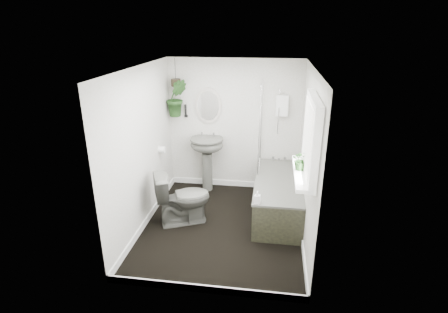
# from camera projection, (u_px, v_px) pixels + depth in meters

# --- Properties ---
(floor) EXTENTS (2.30, 2.80, 0.02)m
(floor) POSITION_uv_depth(u_px,v_px,m) (223.00, 226.00, 5.20)
(floor) COLOR black
(floor) RESTS_ON ground
(ceiling) EXTENTS (2.30, 2.80, 0.02)m
(ceiling) POSITION_uv_depth(u_px,v_px,m) (222.00, 67.00, 4.38)
(ceiling) COLOR white
(ceiling) RESTS_ON ground
(wall_back) EXTENTS (2.30, 0.02, 2.30)m
(wall_back) POSITION_uv_depth(u_px,v_px,m) (234.00, 126.00, 6.09)
(wall_back) COLOR silver
(wall_back) RESTS_ON ground
(wall_front) EXTENTS (2.30, 0.02, 2.30)m
(wall_front) POSITION_uv_depth(u_px,v_px,m) (202.00, 202.00, 3.49)
(wall_front) COLOR silver
(wall_front) RESTS_ON ground
(wall_left) EXTENTS (0.02, 2.80, 2.30)m
(wall_left) POSITION_uv_depth(u_px,v_px,m) (142.00, 149.00, 4.94)
(wall_left) COLOR silver
(wall_left) RESTS_ON ground
(wall_right) EXTENTS (0.02, 2.80, 2.30)m
(wall_right) POSITION_uv_depth(u_px,v_px,m) (309.00, 158.00, 4.63)
(wall_right) COLOR silver
(wall_right) RESTS_ON ground
(skirting) EXTENTS (2.30, 2.80, 0.10)m
(skirting) POSITION_uv_depth(u_px,v_px,m) (223.00, 223.00, 5.18)
(skirting) COLOR white
(skirting) RESTS_ON floor
(bathtub) EXTENTS (0.72, 1.72, 0.58)m
(bathtub) POSITION_uv_depth(u_px,v_px,m) (278.00, 197.00, 5.45)
(bathtub) COLOR #4D4E47
(bathtub) RESTS_ON floor
(bath_screen) EXTENTS (0.04, 0.72, 1.40)m
(bath_screen) POSITION_uv_depth(u_px,v_px,m) (260.00, 126.00, 5.60)
(bath_screen) COLOR silver
(bath_screen) RESTS_ON bathtub
(shower_box) EXTENTS (0.20, 0.10, 0.35)m
(shower_box) POSITION_uv_depth(u_px,v_px,m) (282.00, 105.00, 5.78)
(shower_box) COLOR white
(shower_box) RESTS_ON wall_back
(oval_mirror) EXTENTS (0.46, 0.03, 0.62)m
(oval_mirror) POSITION_uv_depth(u_px,v_px,m) (208.00, 106.00, 5.99)
(oval_mirror) COLOR #B7AFA4
(oval_mirror) RESTS_ON wall_back
(wall_sconce) EXTENTS (0.04, 0.04, 0.22)m
(wall_sconce) POSITION_uv_depth(u_px,v_px,m) (186.00, 111.00, 6.07)
(wall_sconce) COLOR black
(wall_sconce) RESTS_ON wall_back
(toilet_roll_holder) EXTENTS (0.11, 0.11, 0.11)m
(toilet_roll_holder) POSITION_uv_depth(u_px,v_px,m) (162.00, 150.00, 5.67)
(toilet_roll_holder) COLOR white
(toilet_roll_holder) RESTS_ON wall_left
(window_recess) EXTENTS (0.08, 1.00, 0.90)m
(window_recess) POSITION_uv_depth(u_px,v_px,m) (311.00, 138.00, 3.82)
(window_recess) COLOR white
(window_recess) RESTS_ON wall_right
(window_sill) EXTENTS (0.18, 1.00, 0.04)m
(window_sill) POSITION_uv_depth(u_px,v_px,m) (302.00, 173.00, 3.98)
(window_sill) COLOR white
(window_sill) RESTS_ON wall_right
(window_blinds) EXTENTS (0.01, 0.86, 0.76)m
(window_blinds) POSITION_uv_depth(u_px,v_px,m) (307.00, 138.00, 3.82)
(window_blinds) COLOR white
(window_blinds) RESTS_ON wall_right
(toilet) EXTENTS (0.91, 0.74, 0.81)m
(toilet) POSITION_uv_depth(u_px,v_px,m) (183.00, 198.00, 5.17)
(toilet) COLOR #4D4E47
(toilet) RESTS_ON floor
(pedestal_sink) EXTENTS (0.65, 0.57, 0.98)m
(pedestal_sink) POSITION_uv_depth(u_px,v_px,m) (207.00, 164.00, 6.18)
(pedestal_sink) COLOR #4D4E47
(pedestal_sink) RESTS_ON floor
(sill_plant) EXTENTS (0.23, 0.20, 0.23)m
(sill_plant) POSITION_uv_depth(u_px,v_px,m) (301.00, 160.00, 3.97)
(sill_plant) COLOR black
(sill_plant) RESTS_ON window_sill
(hanging_plant) EXTENTS (0.42, 0.38, 0.63)m
(hanging_plant) POSITION_uv_depth(u_px,v_px,m) (177.00, 98.00, 5.90)
(hanging_plant) COLOR black
(hanging_plant) RESTS_ON ceiling
(soap_bottle) EXTENTS (0.09, 0.09, 0.17)m
(soap_bottle) POSITION_uv_depth(u_px,v_px,m) (257.00, 197.00, 4.63)
(soap_bottle) COLOR #272424
(soap_bottle) RESTS_ON bathtub
(hanging_pot) EXTENTS (0.16, 0.16, 0.12)m
(hanging_pot) POSITION_uv_depth(u_px,v_px,m) (176.00, 83.00, 5.81)
(hanging_pot) COLOR black
(hanging_pot) RESTS_ON ceiling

